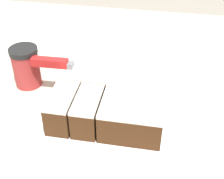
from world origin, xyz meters
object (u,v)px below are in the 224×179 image
(cake_board, at_px, (112,102))
(cake, at_px, (113,89))
(knife, at_px, (64,64))
(coffee_cup, at_px, (26,67))

(cake_board, bearing_deg, cake, 47.91)
(knife, relative_size, coffee_cup, 2.84)
(cake, distance_m, knife, 0.14)
(cake_board, bearing_deg, coffee_cup, 170.12)
(cake, bearing_deg, knife, 171.30)
(cake_board, xyz_separation_m, coffee_cup, (-0.25, 0.04, 0.06))
(cake_board, height_order, coffee_cup, coffee_cup)
(coffee_cup, bearing_deg, knife, -10.04)
(cake_board, xyz_separation_m, knife, (-0.13, 0.02, 0.09))
(cake, xyz_separation_m, knife, (-0.13, 0.02, 0.05))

